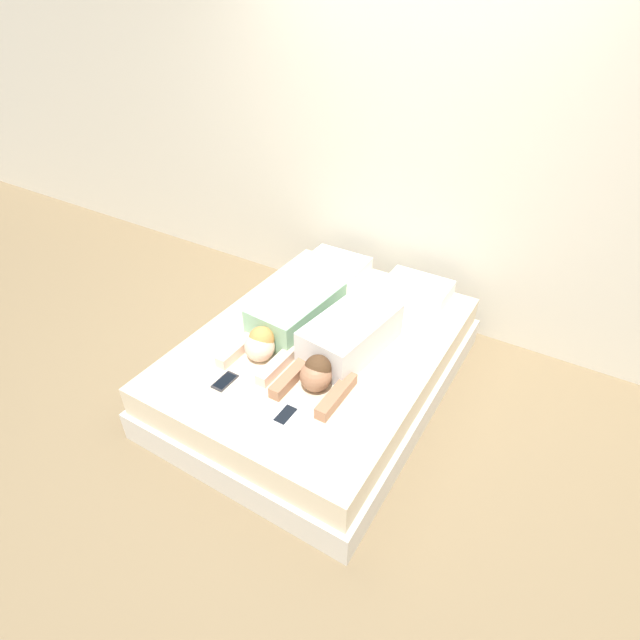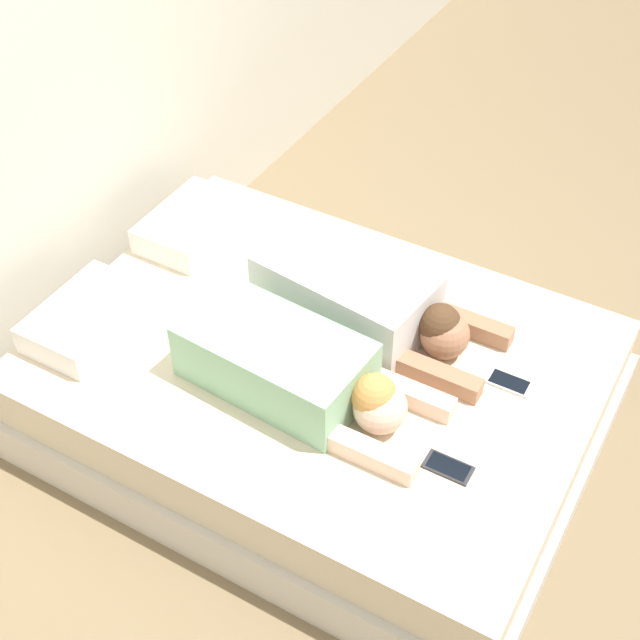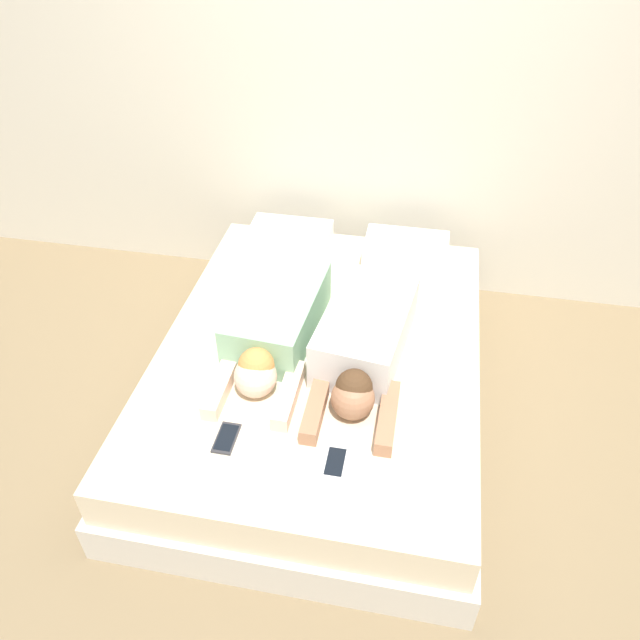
{
  "view_description": "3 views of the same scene",
  "coord_description": "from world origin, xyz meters",
  "px_view_note": "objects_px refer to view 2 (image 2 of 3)",
  "views": [
    {
      "loc": [
        1.29,
        -2.12,
        2.34
      ],
      "look_at": [
        0.0,
        0.0,
        0.54
      ],
      "focal_mm": 28.0,
      "sensor_mm": 36.0,
      "label": 1
    },
    {
      "loc": [
        -1.97,
        -1.12,
        2.68
      ],
      "look_at": [
        0.0,
        0.0,
        0.54
      ],
      "focal_mm": 50.0,
      "sensor_mm": 36.0,
      "label": 2
    },
    {
      "loc": [
        0.41,
        -2.12,
        2.32
      ],
      "look_at": [
        0.0,
        0.0,
        0.54
      ],
      "focal_mm": 35.0,
      "sensor_mm": 36.0,
      "label": 3
    }
  ],
  "objects_px": {
    "person_left": "(297,369)",
    "cell_phone_left": "(448,467)",
    "cell_phone_right": "(509,382)",
    "pillow_head_left": "(88,318)",
    "person_right": "(364,300)",
    "bed": "(320,387)",
    "pillow_head_right": "(192,224)"
  },
  "relations": [
    {
      "from": "person_left",
      "to": "cell_phone_left",
      "type": "height_order",
      "value": "person_left"
    },
    {
      "from": "cell_phone_left",
      "to": "cell_phone_right",
      "type": "distance_m",
      "value": 0.44
    },
    {
      "from": "pillow_head_left",
      "to": "person_right",
      "type": "bearing_deg",
      "value": -58.09
    },
    {
      "from": "bed",
      "to": "cell_phone_left",
      "type": "height_order",
      "value": "cell_phone_left"
    },
    {
      "from": "pillow_head_left",
      "to": "person_right",
      "type": "height_order",
      "value": "person_right"
    },
    {
      "from": "bed",
      "to": "pillow_head_left",
      "type": "xyz_separation_m",
      "value": [
        -0.33,
        0.79,
        0.26
      ]
    },
    {
      "from": "cell_phone_left",
      "to": "cell_phone_right",
      "type": "xyz_separation_m",
      "value": [
        0.44,
        -0.04,
        0.0
      ]
    },
    {
      "from": "person_left",
      "to": "cell_phone_left",
      "type": "xyz_separation_m",
      "value": [
        -0.05,
        -0.59,
        -0.1
      ]
    },
    {
      "from": "person_right",
      "to": "cell_phone_left",
      "type": "xyz_separation_m",
      "value": [
        -0.47,
        -0.55,
        -0.11
      ]
    },
    {
      "from": "bed",
      "to": "cell_phone_right",
      "type": "relative_size",
      "value": 12.91
    },
    {
      "from": "cell_phone_left",
      "to": "cell_phone_right",
      "type": "relative_size",
      "value": 1.0
    },
    {
      "from": "person_right",
      "to": "cell_phone_right",
      "type": "relative_size",
      "value": 6.06
    },
    {
      "from": "bed",
      "to": "pillow_head_right",
      "type": "relative_size",
      "value": 4.45
    },
    {
      "from": "bed",
      "to": "person_left",
      "type": "bearing_deg",
      "value": -172.16
    },
    {
      "from": "person_left",
      "to": "cell_phone_right",
      "type": "distance_m",
      "value": 0.74
    },
    {
      "from": "person_left",
      "to": "person_right",
      "type": "xyz_separation_m",
      "value": [
        0.42,
        -0.04,
        0.01
      ]
    },
    {
      "from": "person_right",
      "to": "pillow_head_left",
      "type": "bearing_deg",
      "value": 121.91
    },
    {
      "from": "person_left",
      "to": "cell_phone_left",
      "type": "bearing_deg",
      "value": -94.78
    },
    {
      "from": "cell_phone_right",
      "to": "bed",
      "type": "bearing_deg",
      "value": 105.76
    },
    {
      "from": "pillow_head_right",
      "to": "person_right",
      "type": "height_order",
      "value": "person_right"
    },
    {
      "from": "pillow_head_left",
      "to": "bed",
      "type": "bearing_deg",
      "value": -67.61
    },
    {
      "from": "person_left",
      "to": "person_right",
      "type": "distance_m",
      "value": 0.42
    },
    {
      "from": "cell_phone_left",
      "to": "person_left",
      "type": "bearing_deg",
      "value": 85.22
    },
    {
      "from": "pillow_head_right",
      "to": "person_left",
      "type": "bearing_deg",
      "value": -123.09
    },
    {
      "from": "bed",
      "to": "cell_phone_left",
      "type": "bearing_deg",
      "value": -112.69
    },
    {
      "from": "pillow_head_left",
      "to": "pillow_head_right",
      "type": "bearing_deg",
      "value": 0.0
    },
    {
      "from": "pillow_head_left",
      "to": "cell_phone_right",
      "type": "xyz_separation_m",
      "value": [
        0.51,
        -1.45,
        -0.05
      ]
    },
    {
      "from": "pillow_head_right",
      "to": "person_left",
      "type": "distance_m",
      "value": 0.98
    },
    {
      "from": "cell_phone_right",
      "to": "person_right",
      "type": "bearing_deg",
      "value": 87.54
    },
    {
      "from": "bed",
      "to": "cell_phone_right",
      "type": "distance_m",
      "value": 0.71
    },
    {
      "from": "pillow_head_right",
      "to": "cell_phone_left",
      "type": "bearing_deg",
      "value": -112.52
    },
    {
      "from": "person_left",
      "to": "cell_phone_left",
      "type": "relative_size",
      "value": 6.01
    }
  ]
}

